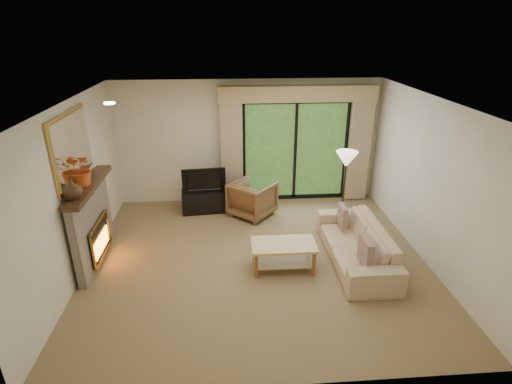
{
  "coord_description": "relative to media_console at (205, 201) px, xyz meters",
  "views": [
    {
      "loc": [
        -0.45,
        -5.62,
        3.65
      ],
      "look_at": [
        0.0,
        0.3,
        1.1
      ],
      "focal_mm": 28.0,
      "sensor_mm": 36.0,
      "label": 1
    }
  ],
  "objects": [
    {
      "name": "floor",
      "position": [
        0.94,
        -1.95,
        -0.23
      ],
      "size": [
        5.5,
        5.5,
        0.0
      ],
      "primitive_type": "plane",
      "color": "olive",
      "rests_on": "ground"
    },
    {
      "name": "ceiling",
      "position": [
        0.94,
        -1.95,
        2.37
      ],
      "size": [
        5.5,
        5.5,
        0.0
      ],
      "primitive_type": "plane",
      "rotation": [
        3.14,
        0.0,
        0.0
      ],
      "color": "white",
      "rests_on": "ground"
    },
    {
      "name": "wall_back",
      "position": [
        0.94,
        0.55,
        1.07
      ],
      "size": [
        5.0,
        0.0,
        5.0
      ],
      "primitive_type": "plane",
      "rotation": [
        1.57,
        0.0,
        0.0
      ],
      "color": "beige",
      "rests_on": "ground"
    },
    {
      "name": "wall_front",
      "position": [
        0.94,
        -4.45,
        1.07
      ],
      "size": [
        5.0,
        0.0,
        5.0
      ],
      "primitive_type": "plane",
      "rotation": [
        -1.57,
        0.0,
        0.0
      ],
      "color": "beige",
      "rests_on": "ground"
    },
    {
      "name": "wall_left",
      "position": [
        -1.81,
        -1.95,
        1.07
      ],
      "size": [
        0.0,
        5.0,
        5.0
      ],
      "primitive_type": "plane",
      "rotation": [
        1.57,
        0.0,
        1.57
      ],
      "color": "beige",
      "rests_on": "ground"
    },
    {
      "name": "wall_right",
      "position": [
        3.69,
        -1.95,
        1.07
      ],
      "size": [
        0.0,
        5.0,
        5.0
      ],
      "primitive_type": "plane",
      "rotation": [
        1.57,
        0.0,
        -1.57
      ],
      "color": "beige",
      "rests_on": "ground"
    },
    {
      "name": "fireplace",
      "position": [
        -1.69,
        -1.75,
        0.45
      ],
      "size": [
        0.24,
        1.7,
        1.37
      ],
      "primitive_type": null,
      "color": "slate",
      "rests_on": "floor"
    },
    {
      "name": "mirror",
      "position": [
        -1.78,
        -1.75,
        1.72
      ],
      "size": [
        0.07,
        1.45,
        1.02
      ],
      "primitive_type": null,
      "color": "#B78D3D",
      "rests_on": "wall_left"
    },
    {
      "name": "sliding_door",
      "position": [
        1.94,
        0.5,
        0.87
      ],
      "size": [
        2.26,
        0.1,
        2.16
      ],
      "primitive_type": null,
      "color": "black",
      "rests_on": "floor"
    },
    {
      "name": "curtain_left",
      "position": [
        0.59,
        0.39,
        0.97
      ],
      "size": [
        0.45,
        0.18,
        2.35
      ],
      "primitive_type": "cube",
      "color": "tan",
      "rests_on": "floor"
    },
    {
      "name": "curtain_right",
      "position": [
        3.29,
        0.39,
        0.97
      ],
      "size": [
        0.45,
        0.18,
        2.35
      ],
      "primitive_type": "cube",
      "color": "tan",
      "rests_on": "floor"
    },
    {
      "name": "cornice",
      "position": [
        1.94,
        0.41,
        2.09
      ],
      "size": [
        3.2,
        0.24,
        0.32
      ],
      "primitive_type": "cube",
      "color": "tan",
      "rests_on": "wall_back"
    },
    {
      "name": "media_console",
      "position": [
        0.0,
        0.0,
        0.0
      ],
      "size": [
        0.96,
        0.5,
        0.46
      ],
      "primitive_type": "cube",
      "rotation": [
        0.0,
        0.0,
        0.09
      ],
      "color": "black",
      "rests_on": "floor"
    },
    {
      "name": "tv",
      "position": [
        0.0,
        0.0,
        0.48
      ],
      "size": [
        0.88,
        0.19,
        0.5
      ],
      "primitive_type": "imported",
      "rotation": [
        0.0,
        0.0,
        0.09
      ],
      "color": "black",
      "rests_on": "media_console"
    },
    {
      "name": "armchair",
      "position": [
        0.97,
        -0.26,
        0.13
      ],
      "size": [
        1.1,
        1.1,
        0.72
      ],
      "primitive_type": "imported",
      "rotation": [
        0.0,
        0.0,
        2.44
      ],
      "color": "brown",
      "rests_on": "floor"
    },
    {
      "name": "sofa",
      "position": [
        2.54,
        -2.07,
        0.08
      ],
      "size": [
        0.84,
        2.14,
        0.62
      ],
      "primitive_type": "imported",
      "rotation": [
        0.0,
        0.0,
        -1.57
      ],
      "color": "tan",
      "rests_on": "floor"
    },
    {
      "name": "pillow_near",
      "position": [
        2.47,
        -2.68,
        0.3
      ],
      "size": [
        0.11,
        0.42,
        0.42
      ],
      "primitive_type": "cube",
      "rotation": [
        0.0,
        0.0,
        -0.0
      ],
      "color": "#562C27",
      "rests_on": "sofa"
    },
    {
      "name": "pillow_far",
      "position": [
        2.47,
        -1.45,
        0.29
      ],
      "size": [
        0.09,
        0.35,
        0.35
      ],
      "primitive_type": "cube",
      "rotation": [
        0.0,
        0.0,
        -0.0
      ],
      "color": "#562C27",
      "rests_on": "sofa"
    },
    {
      "name": "coffee_table",
      "position": [
        1.33,
        -2.22,
        -0.0
      ],
      "size": [
        1.02,
        0.57,
        0.45
      ],
      "primitive_type": null,
      "rotation": [
        0.0,
        0.0,
        -0.01
      ],
      "color": "tan",
      "rests_on": "floor"
    },
    {
      "name": "floor_lamp",
      "position": [
        2.64,
        -0.85,
        0.51
      ],
      "size": [
        0.49,
        0.49,
        1.49
      ],
      "primitive_type": null,
      "rotation": [
        0.0,
        0.0,
        -0.27
      ],
      "color": "#F8E7C7",
      "rests_on": "floor"
    },
    {
      "name": "vase",
      "position": [
        -1.67,
        -2.31,
        1.29
      ],
      "size": [
        0.28,
        0.28,
        0.29
      ],
      "primitive_type": "imported",
      "rotation": [
        0.0,
        0.0,
        -0.01
      ],
      "color": "#392516",
      "rests_on": "fireplace"
    },
    {
      "name": "branches",
      "position": [
        -1.67,
        -1.83,
        1.4
      ],
      "size": [
        0.57,
        0.54,
        0.52
      ],
      "primitive_type": "imported",
      "rotation": [
        0.0,
        0.0,
        -0.35
      ],
      "color": "#C95119",
      "rests_on": "fireplace"
    }
  ]
}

